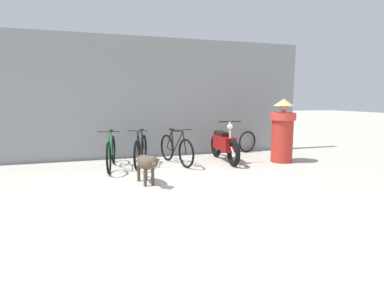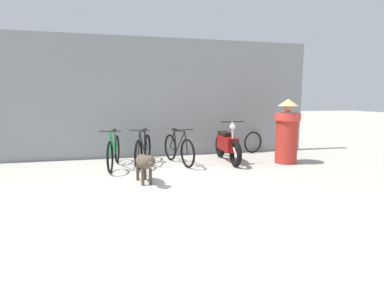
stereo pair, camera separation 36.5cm
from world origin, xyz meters
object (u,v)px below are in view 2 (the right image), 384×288
(stray_dog, at_px, (145,162))
(bicycle_2, at_px, (178,149))
(spare_tire_right, at_px, (253,142))
(motorcycle, at_px, (227,145))
(person_in_robes, at_px, (287,131))
(bicycle_0, at_px, (114,152))
(bicycle_1, at_px, (143,150))

(stray_dog, bearing_deg, bicycle_2, 138.29)
(bicycle_2, bearing_deg, spare_tire_right, 96.64)
(motorcycle, height_order, stray_dog, motorcycle)
(motorcycle, relative_size, person_in_robes, 1.17)
(bicycle_0, distance_m, person_in_robes, 4.24)
(bicycle_1, relative_size, stray_dog, 1.47)
(person_in_robes, bearing_deg, bicycle_1, 24.66)
(bicycle_0, height_order, spare_tire_right, bicycle_0)
(stray_dog, bearing_deg, spare_tire_right, 116.30)
(bicycle_2, xyz_separation_m, person_in_robes, (2.64, -0.53, 0.44))
(bicycle_2, height_order, motorcycle, motorcycle)
(bicycle_1, bearing_deg, person_in_robes, 96.46)
(bicycle_0, xyz_separation_m, stray_dog, (0.59, -1.53, 0.03))
(bicycle_2, bearing_deg, person_in_robes, 63.83)
(motorcycle, height_order, person_in_robes, person_in_robes)
(bicycle_1, relative_size, bicycle_2, 1.01)
(person_in_robes, bearing_deg, bicycle_0, 28.07)
(stray_dog, xyz_separation_m, person_in_robes, (3.60, 1.03, 0.39))
(person_in_robes, bearing_deg, spare_tire_right, -47.57)
(bicycle_2, distance_m, person_in_robes, 2.73)
(bicycle_2, distance_m, motorcycle, 1.26)
(bicycle_2, xyz_separation_m, motorcycle, (1.26, -0.04, 0.07))
(bicycle_0, height_order, stray_dog, bicycle_0)
(bicycle_0, bearing_deg, stray_dog, 28.41)
(bicycle_0, bearing_deg, spare_tire_right, 111.28)
(bicycle_0, xyz_separation_m, motorcycle, (2.81, -0.01, 0.06))
(bicycle_1, xyz_separation_m, person_in_robes, (3.50, -0.63, 0.44))
(bicycle_0, distance_m, bicycle_2, 1.55)
(stray_dog, bearing_deg, bicycle_0, -169.15)
(motorcycle, relative_size, stray_dog, 1.69)
(bicycle_0, relative_size, stray_dog, 1.60)
(motorcycle, xyz_separation_m, spare_tire_right, (1.18, 1.00, -0.11))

